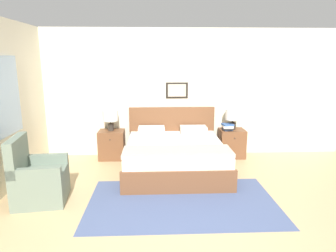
% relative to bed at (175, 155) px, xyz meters
% --- Properties ---
extents(ground_plane, '(16.00, 16.00, 0.00)m').
position_rel_bed_xyz_m(ground_plane, '(-0.08, -2.11, -0.29)').
color(ground_plane, tan).
extents(wall_back, '(7.42, 0.09, 2.60)m').
position_rel_bed_xyz_m(wall_back, '(-0.08, 1.04, 1.01)').
color(wall_back, beige).
rests_on(wall_back, ground_plane).
extents(wall_left, '(0.08, 5.51, 2.60)m').
position_rel_bed_xyz_m(wall_left, '(-2.62, -0.56, 1.02)').
color(wall_left, beige).
rests_on(wall_left, ground_plane).
extents(area_rug_main, '(2.66, 1.59, 0.01)m').
position_rel_bed_xyz_m(area_rug_main, '(0.03, -1.25, -0.29)').
color(area_rug_main, '#47567F').
rests_on(area_rug_main, ground_plane).
extents(bed, '(1.76, 1.94, 1.02)m').
position_rel_bed_xyz_m(bed, '(0.00, 0.00, 0.00)').
color(bed, brown).
rests_on(bed, ground_plane).
extents(armchair, '(0.76, 0.76, 0.95)m').
position_rel_bed_xyz_m(armchair, '(-2.02, -1.11, 0.03)').
color(armchair, slate).
rests_on(armchair, ground_plane).
extents(nightstand_near_window, '(0.51, 0.45, 0.58)m').
position_rel_bed_xyz_m(nightstand_near_window, '(-1.23, 0.75, 0.00)').
color(nightstand_near_window, brown).
rests_on(nightstand_near_window, ground_plane).
extents(nightstand_by_door, '(0.51, 0.45, 0.58)m').
position_rel_bed_xyz_m(nightstand_by_door, '(1.23, 0.75, 0.00)').
color(nightstand_by_door, brown).
rests_on(nightstand_by_door, ground_plane).
extents(table_lamp_near_window, '(0.31, 0.31, 0.42)m').
position_rel_bed_xyz_m(table_lamp_near_window, '(-1.24, 0.76, 0.58)').
color(table_lamp_near_window, '#2D2823').
rests_on(table_lamp_near_window, nightstand_near_window).
extents(table_lamp_by_door, '(0.31, 0.31, 0.42)m').
position_rel_bed_xyz_m(table_lamp_by_door, '(1.24, 0.76, 0.58)').
color(table_lamp_by_door, '#2D2823').
rests_on(table_lamp_by_door, nightstand_by_door).
extents(book_thick_bottom, '(0.18, 0.22, 0.03)m').
position_rel_bed_xyz_m(book_thick_bottom, '(1.12, 0.70, 0.30)').
color(book_thick_bottom, '#335693').
rests_on(book_thick_bottom, nightstand_by_door).
extents(book_hardcover_middle, '(0.20, 0.28, 0.03)m').
position_rel_bed_xyz_m(book_hardcover_middle, '(1.12, 0.70, 0.33)').
color(book_hardcover_middle, '#232328').
rests_on(book_hardcover_middle, book_thick_bottom).
extents(book_novel_upper, '(0.21, 0.25, 0.04)m').
position_rel_bed_xyz_m(book_novel_upper, '(1.12, 0.70, 0.37)').
color(book_novel_upper, silver).
rests_on(book_novel_upper, book_hardcover_middle).
extents(book_slim_near_top, '(0.24, 0.24, 0.03)m').
position_rel_bed_xyz_m(book_slim_near_top, '(1.12, 0.70, 0.40)').
color(book_slim_near_top, '#335693').
rests_on(book_slim_near_top, book_novel_upper).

